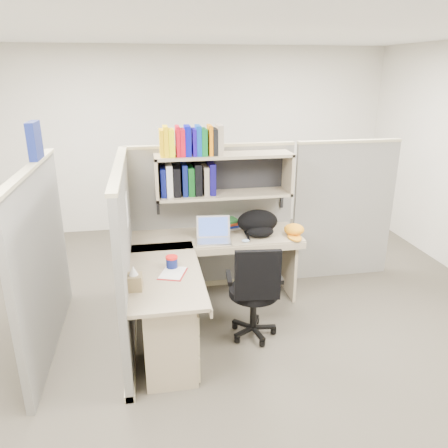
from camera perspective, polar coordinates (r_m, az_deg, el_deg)
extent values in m
plane|color=#332F28|center=(4.37, 0.30, -13.22)|extent=(6.00, 6.00, 0.00)
plane|color=beige|center=(6.72, -4.39, 10.82)|extent=(6.00, 0.00, 6.00)
plane|color=white|center=(3.69, 0.39, 24.80)|extent=(6.00, 6.00, 0.00)
cube|color=#5C5B57|center=(4.82, -1.61, 0.62)|extent=(1.80, 0.06, 1.60)
cube|color=tan|center=(4.62, -1.71, 10.23)|extent=(1.80, 0.08, 0.03)
cube|color=#5C5B57|center=(3.94, -12.70, -4.32)|extent=(0.06, 1.80, 1.60)
cube|color=tan|center=(3.69, -13.63, 7.33)|extent=(0.08, 1.80, 0.03)
cube|color=#5C5B57|center=(4.04, -22.67, -4.80)|extent=(0.06, 1.80, 1.60)
cube|color=#5C5B57|center=(5.26, 15.32, 1.56)|extent=(1.20, 0.06, 1.60)
cube|color=navy|center=(4.11, -23.51, 9.95)|extent=(0.07, 0.27, 0.32)
cube|color=white|center=(3.94, -12.57, 1.91)|extent=(0.00, 0.21, 0.28)
cube|color=gray|center=(4.45, -0.03, 8.97)|extent=(1.40, 0.34, 0.03)
cube|color=gray|center=(4.55, -0.03, 3.88)|extent=(1.40, 0.34, 0.03)
cube|color=gray|center=(4.43, -8.83, 5.97)|extent=(0.03, 0.34, 0.44)
cube|color=gray|center=(4.66, 8.35, 6.67)|extent=(0.03, 0.34, 0.44)
cube|color=black|center=(4.65, -0.38, 6.84)|extent=(1.38, 0.01, 0.41)
cube|color=#EDB304|center=(4.34, -8.19, 10.45)|extent=(0.03, 0.20, 0.26)
cube|color=yellow|center=(4.34, -7.63, 10.67)|extent=(0.05, 0.20, 0.29)
cube|color=#F9F005|center=(4.35, -6.91, 10.51)|extent=(0.06, 0.20, 0.26)
cube|color=#BB071A|center=(4.35, -6.08, 10.75)|extent=(0.04, 0.20, 0.29)
cube|color=red|center=(4.36, -5.50, 10.58)|extent=(0.05, 0.20, 0.26)
cube|color=#0508A7|center=(4.36, -4.80, 10.80)|extent=(0.06, 0.20, 0.29)
cube|color=#180598|center=(4.37, -3.95, 10.64)|extent=(0.04, 0.20, 0.26)
cube|color=#053AA7|center=(4.37, -3.39, 10.86)|extent=(0.04, 0.20, 0.29)
cube|color=#075E21|center=(4.38, -2.68, 10.69)|extent=(0.06, 0.20, 0.26)
cube|color=orange|center=(4.38, -1.86, 10.91)|extent=(0.04, 0.20, 0.29)
cube|color=black|center=(4.39, -1.29, 10.74)|extent=(0.05, 0.20, 0.26)
cube|color=tan|center=(4.40, -0.60, 10.95)|extent=(0.06, 0.20, 0.29)
cube|color=#080D51|center=(4.46, -7.97, 5.52)|extent=(0.05, 0.24, 0.29)
cube|color=silver|center=(4.46, -7.18, 5.75)|extent=(0.06, 0.24, 0.32)
cube|color=black|center=(4.47, -6.25, 5.61)|extent=(0.07, 0.24, 0.29)
cube|color=#07104D|center=(4.47, -5.20, 5.85)|extent=(0.05, 0.24, 0.32)
cube|color=#094012|center=(4.48, -4.40, 5.70)|extent=(0.06, 0.24, 0.29)
cube|color=black|center=(4.48, -3.49, 5.93)|extent=(0.07, 0.24, 0.32)
cube|color=gray|center=(4.50, -2.44, 5.80)|extent=(0.05, 0.24, 0.29)
cube|color=#0D0852|center=(4.50, -1.66, 6.02)|extent=(0.06, 0.24, 0.32)
cube|color=gray|center=(4.54, -0.98, -1.72)|extent=(1.74, 0.60, 0.03)
cube|color=gray|center=(3.79, -7.69, -6.42)|extent=(0.60, 1.34, 0.03)
cube|color=gray|center=(4.28, -0.33, -3.59)|extent=(1.74, 0.02, 0.07)
cube|color=gray|center=(3.82, -3.14, -6.59)|extent=(0.02, 1.34, 0.07)
cube|color=gray|center=(3.67, -7.13, -14.07)|extent=(0.40, 0.55, 0.68)
cube|color=tan|center=(3.57, -3.84, -11.15)|extent=(0.02, 0.50, 0.16)
cube|color=tan|center=(3.67, -3.78, -13.57)|extent=(0.02, 0.50, 0.16)
cube|color=tan|center=(3.79, -3.70, -16.36)|extent=(0.02, 0.50, 0.22)
cube|color=#B2B2B7|center=(3.58, -3.68, -11.14)|extent=(0.01, 0.12, 0.01)
cube|color=gray|center=(4.89, 8.31, -4.97)|extent=(0.03, 0.55, 0.70)
cylinder|color=navy|center=(3.84, -6.83, -5.03)|extent=(0.10, 0.10, 0.09)
cylinder|color=red|center=(3.82, -6.86, -4.35)|extent=(0.11, 0.11, 0.02)
ellipsoid|color=#9CBCDE|center=(4.37, 2.86, -2.19)|extent=(0.09, 0.06, 0.03)
cylinder|color=silver|center=(4.62, -0.89, -0.47)|extent=(0.08, 0.08, 0.11)
cylinder|color=black|center=(4.01, 3.91, -8.80)|extent=(0.45, 0.45, 0.07)
cube|color=black|center=(3.71, 4.43, -6.70)|extent=(0.40, 0.09, 0.45)
cylinder|color=black|center=(4.10, 3.85, -11.09)|extent=(0.06, 0.06, 0.39)
cylinder|color=black|center=(4.22, 3.78, -13.73)|extent=(0.43, 0.43, 0.10)
cube|color=black|center=(3.92, 0.67, -7.03)|extent=(0.07, 0.26, 0.04)
cube|color=black|center=(3.98, 7.21, -6.78)|extent=(0.07, 0.26, 0.04)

